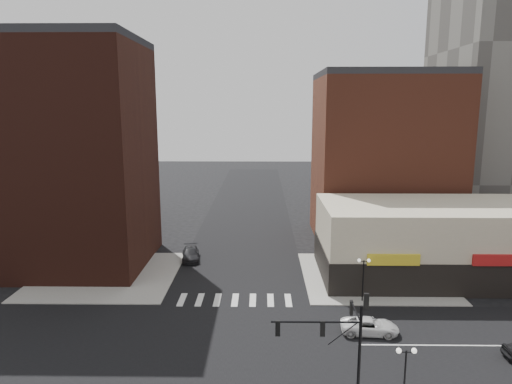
{
  "coord_description": "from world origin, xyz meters",
  "views": [
    {
      "loc": [
        2.47,
        -32.74,
        18.28
      ],
      "look_at": [
        1.94,
        5.86,
        11.0
      ],
      "focal_mm": 32.0,
      "sensor_mm": 36.0,
      "label": 1
    }
  ],
  "objects": [
    {
      "name": "ground",
      "position": [
        0.0,
        0.0,
        0.0
      ],
      "size": [
        240.0,
        240.0,
        0.0
      ],
      "primitive_type": "plane",
      "color": "black",
      "rests_on": "ground"
    },
    {
      "name": "road_ew",
      "position": [
        0.0,
        0.0,
        0.01
      ],
      "size": [
        200.0,
        14.0,
        0.02
      ],
      "primitive_type": "cube",
      "color": "black",
      "rests_on": "ground"
    },
    {
      "name": "road_ns",
      "position": [
        0.0,
        0.0,
        0.01
      ],
      "size": [
        14.0,
        200.0,
        0.02
      ],
      "primitive_type": "cube",
      "color": "black",
      "rests_on": "ground"
    },
    {
      "name": "sidewalk_nw",
      "position": [
        -14.5,
        14.5,
        0.06
      ],
      "size": [
        15.0,
        15.0,
        0.12
      ],
      "primitive_type": "cube",
      "color": "gray",
      "rests_on": "ground"
    },
    {
      "name": "sidewalk_ne",
      "position": [
        14.5,
        14.5,
        0.06
      ],
      "size": [
        15.0,
        15.0,
        0.12
      ],
      "primitive_type": "cube",
      "color": "gray",
      "rests_on": "ground"
    },
    {
      "name": "building_nw",
      "position": [
        -19.0,
        18.5,
        12.5
      ],
      "size": [
        16.0,
        15.0,
        25.0
      ],
      "primitive_type": "cube",
      "color": "#3C1A13",
      "rests_on": "ground"
    },
    {
      "name": "building_nw_low",
      "position": [
        -32.0,
        34.0,
        6.0
      ],
      "size": [
        20.0,
        18.0,
        12.0
      ],
      "primitive_type": "cube",
      "color": "#3C1A13",
      "rests_on": "ground"
    },
    {
      "name": "building_ne_midrise",
      "position": [
        19.0,
        29.5,
        11.0
      ],
      "size": [
        18.0,
        15.0,
        22.0
      ],
      "primitive_type": "cube",
      "color": "brown",
      "rests_on": "ground"
    },
    {
      "name": "building_ne_row",
      "position": [
        21.0,
        15.0,
        3.3
      ],
      "size": [
        24.2,
        12.2,
        8.0
      ],
      "color": "beige",
      "rests_on": "ground"
    },
    {
      "name": "traffic_signal",
      "position": [
        7.24,
        -7.83,
        4.96
      ],
      "size": [
        5.59,
        3.09,
        7.77
      ],
      "color": "black",
      "rests_on": "ground"
    },
    {
      "name": "street_lamp_se_a",
      "position": [
        11.0,
        -8.0,
        3.29
      ],
      "size": [
        1.22,
        0.32,
        4.16
      ],
      "color": "black",
      "rests_on": "sidewalk_se"
    },
    {
      "name": "street_lamp_ne",
      "position": [
        12.0,
        8.0,
        3.29
      ],
      "size": [
        1.22,
        0.32,
        4.16
      ],
      "color": "black",
      "rests_on": "sidewalk_ne"
    },
    {
      "name": "white_suv",
      "position": [
        11.27,
        1.86,
        0.65
      ],
      "size": [
        4.79,
        2.46,
        1.3
      ],
      "primitive_type": "imported",
      "rotation": [
        0.0,
        0.0,
        1.5
      ],
      "color": "silver",
      "rests_on": "ground"
    },
    {
      "name": "dark_sedan_north",
      "position": [
        -6.16,
        19.87,
        0.71
      ],
      "size": [
        2.64,
        5.1,
        1.42
      ],
      "primitive_type": "imported",
      "rotation": [
        0.0,
        0.0,
        0.14
      ],
      "color": "black",
      "rests_on": "ground"
    }
  ]
}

